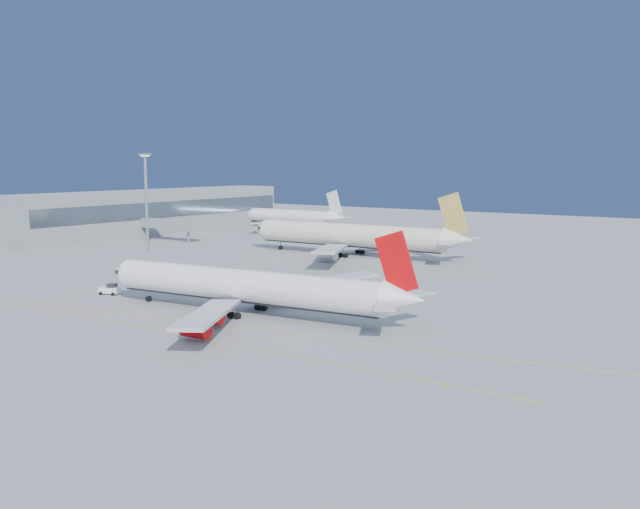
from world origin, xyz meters
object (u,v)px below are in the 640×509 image
(airliner_etihad, at_px, (353,236))
(pushback_tug, at_px, (110,289))
(light_mast, at_px, (146,194))
(airliner_virgin, at_px, (250,287))
(airliner_third, at_px, (285,216))

(airliner_etihad, relative_size, pushback_tug, 16.39)
(light_mast, bearing_deg, pushback_tug, -48.31)
(pushback_tug, relative_size, light_mast, 0.15)
(pushback_tug, xyz_separation_m, light_mast, (-41.92, 47.06, 14.91))
(airliner_virgin, relative_size, pushback_tug, 14.92)
(airliner_virgin, height_order, light_mast, light_mast)
(light_mast, bearing_deg, airliner_virgin, -31.50)
(airliner_virgin, xyz_separation_m, airliner_etihad, (-24.79, 71.64, 0.80))
(airliner_virgin, height_order, airliner_etihad, airliner_etihad)
(airliner_third, distance_m, pushback_tug, 136.68)
(airliner_third, bearing_deg, airliner_virgin, -51.49)
(airliner_third, xyz_separation_m, light_mast, (12.45, -78.29, 11.38))
(airliner_etihad, distance_m, light_mast, 57.35)
(airliner_etihad, bearing_deg, pushback_tug, -97.23)
(airliner_virgin, xyz_separation_m, pushback_tug, (-33.05, -1.12, -3.56))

